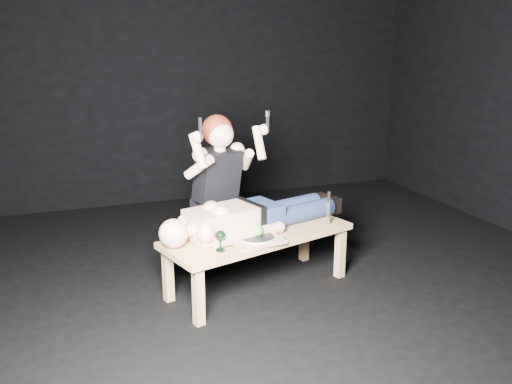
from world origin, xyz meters
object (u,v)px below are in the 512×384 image
at_px(lying_man, 256,212).
at_px(kneeling_woman, 212,192).
at_px(goblet, 220,241).
at_px(carving_knife, 329,208).
at_px(table, 258,260).
at_px(serving_tray, 256,240).

height_order(lying_man, kneeling_woman, kneeling_woman).
relative_size(lying_man, goblet, 9.59).
xyz_separation_m(kneeling_woman, carving_knife, (0.81, -0.45, -0.08)).
bearing_deg(lying_man, table, -115.96).
distance_m(table, goblet, 0.54).
height_order(table, lying_man, lying_man).
xyz_separation_m(table, kneeling_woman, (-0.23, 0.44, 0.44)).
xyz_separation_m(lying_man, kneeling_woman, (-0.25, 0.34, 0.09)).
height_order(lying_man, goblet, lying_man).
xyz_separation_m(kneeling_woman, serving_tray, (0.15, -0.62, -0.21)).
height_order(lying_man, serving_tray, lying_man).
bearing_deg(carving_knife, lying_man, 153.20).
bearing_deg(carving_knife, goblet, 178.81).
relative_size(table, carving_knife, 5.45).
distance_m(serving_tray, carving_knife, 0.69).
relative_size(kneeling_woman, serving_tray, 3.66).
distance_m(goblet, carving_knife, 0.98).
xyz_separation_m(table, goblet, (-0.37, -0.26, 0.30)).
bearing_deg(carving_knife, serving_tray, 178.36).
distance_m(lying_man, goblet, 0.53).
bearing_deg(table, lying_man, 64.04).
relative_size(table, serving_tray, 3.96).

